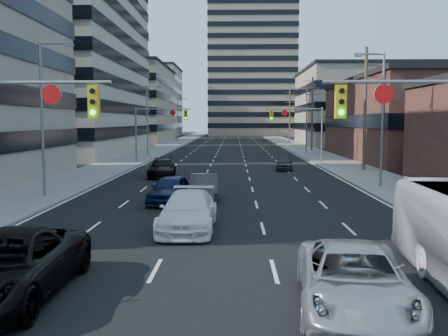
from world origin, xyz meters
TOP-DOWN VIEW (x-y plane):
  - road_surface at (0.00, 130.00)m, footprint 18.00×300.00m
  - sidewalk_left at (-11.50, 130.00)m, footprint 5.00×300.00m
  - sidewalk_right at (11.50, 130.00)m, footprint 5.00×300.00m
  - office_left_mid at (-27.00, 60.00)m, footprint 26.00×34.00m
  - office_left_far at (-24.00, 100.00)m, footprint 20.00×30.00m
  - storefront_right_mid at (24.00, 50.00)m, footprint 20.00×30.00m
  - office_right_far at (25.00, 88.00)m, footprint 22.00×28.00m
  - apartment_tower at (6.00, 150.00)m, footprint 26.00×26.00m
  - bg_block_left at (-28.00, 140.00)m, footprint 24.00×24.00m
  - bg_block_right at (32.00, 130.00)m, footprint 22.00×22.00m
  - signal_near_right at (7.45, 8.00)m, footprint 6.59×0.33m
  - signal_far_left at (-7.68, 45.00)m, footprint 6.09×0.33m
  - signal_far_right at (7.68, 45.00)m, footprint 6.09×0.33m
  - utility_pole_block at (12.20, 36.00)m, footprint 2.20×0.28m
  - utility_pole_midblock at (12.20, 66.00)m, footprint 2.20×0.28m
  - utility_pole_distant at (12.20, 96.00)m, footprint 2.20×0.28m
  - streetlight_left_near at (-10.34, 20.00)m, footprint 2.03×0.22m
  - streetlight_left_mid at (-10.34, 55.00)m, footprint 2.03×0.22m
  - streetlight_left_far at (-10.34, 90.00)m, footprint 2.03×0.22m
  - streetlight_right_near at (10.34, 25.00)m, footprint 2.03×0.22m
  - streetlight_right_far at (10.34, 60.00)m, footprint 2.03×0.22m
  - black_pickup at (-5.20, 3.59)m, footprint 2.87×6.12m
  - white_van at (-1.31, 11.65)m, footprint 2.30×5.50m
  - silver_suv at (3.43, 2.91)m, footprint 3.13×5.78m
  - sedan_blue at (-2.92, 18.43)m, footprint 2.37×4.71m
  - sedan_grey_center at (-1.12, 19.39)m, footprint 1.71×4.58m
  - sedan_black_far at (-5.20, 31.14)m, footprint 2.38×5.18m
  - sedan_grey_right at (5.20, 37.08)m, footprint 1.80×3.78m

SIDE VIEW (x-z plane):
  - road_surface at x=0.00m, z-range 0.00..0.02m
  - sidewalk_left at x=-11.50m, z-range 0.00..0.15m
  - sidewalk_right at x=11.50m, z-range 0.00..0.15m
  - sedan_grey_right at x=5.20m, z-range 0.00..1.25m
  - sedan_black_far at x=-5.20m, z-range 0.00..1.47m
  - sedan_grey_center at x=-1.12m, z-range 0.00..1.49m
  - silver_suv at x=3.43m, z-range 0.00..1.54m
  - sedan_blue at x=-2.92m, z-range 0.00..1.54m
  - white_van at x=-1.31m, z-range 0.00..1.59m
  - black_pickup at x=-5.20m, z-range 0.00..1.69m
  - signal_far_left at x=-7.68m, z-range 1.30..7.30m
  - signal_far_right at x=7.68m, z-range 1.30..7.30m
  - signal_near_right at x=7.45m, z-range 1.33..7.33m
  - storefront_right_mid at x=24.00m, z-range 0.00..9.00m
  - streetlight_left_near at x=-10.34m, z-range 0.55..9.55m
  - streetlight_left_mid at x=-10.34m, z-range 0.55..9.55m
  - streetlight_left_far at x=-10.34m, z-range 0.55..9.55m
  - streetlight_right_near at x=10.34m, z-range 0.55..9.55m
  - streetlight_right_far at x=10.34m, z-range 0.55..9.55m
  - utility_pole_block at x=12.20m, z-range 0.28..11.28m
  - utility_pole_midblock at x=12.20m, z-range 0.28..11.28m
  - utility_pole_distant at x=12.20m, z-range 0.28..11.28m
  - bg_block_right at x=32.00m, z-range 0.00..12.00m
  - office_right_far at x=25.00m, z-range 0.00..14.00m
  - office_left_far at x=-24.00m, z-range 0.00..16.00m
  - bg_block_left at x=-28.00m, z-range 0.00..20.00m
  - office_left_mid at x=-27.00m, z-range 0.00..28.00m
  - apartment_tower at x=6.00m, z-range 0.00..58.00m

